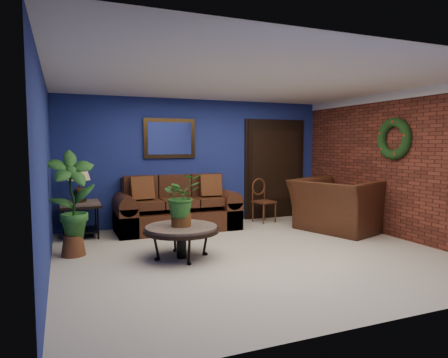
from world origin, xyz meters
name	(u,v)px	position (x,y,z in m)	size (l,w,h in m)	color
floor	(253,253)	(0.00, 0.00, 0.00)	(5.50, 5.50, 0.00)	beige
wall_back	(198,162)	(0.00, 2.50, 1.25)	(5.50, 0.04, 2.50)	navy
wall_left	(46,174)	(-2.75, 0.00, 1.25)	(0.04, 5.00, 2.50)	navy
wall_right_brick	(398,165)	(2.75, 0.00, 1.25)	(0.04, 5.00, 2.50)	maroon
ceiling	(254,81)	(0.00, 0.00, 2.50)	(5.50, 5.00, 0.02)	white
crown_molding	(399,95)	(2.72, 0.00, 2.43)	(0.03, 5.00, 0.14)	white
wall_mirror	(170,138)	(-0.60, 2.46, 1.72)	(1.02, 0.06, 0.77)	#3F2B14
closet_door	(275,170)	(1.75, 2.47, 1.05)	(1.44, 0.06, 2.18)	black
wreath	(394,139)	(2.69, 0.05, 1.70)	(0.72, 0.72, 0.16)	black
sofa	(176,212)	(-0.58, 2.09, 0.33)	(2.26, 0.98, 1.02)	#452013
coffee_table	(181,230)	(-1.03, 0.18, 0.40)	(1.07, 1.07, 0.46)	#4B4742
end_table	(80,210)	(-2.30, 2.05, 0.48)	(0.68, 0.68, 0.62)	#4B4742
table_lamp	(79,179)	(-2.30, 2.05, 1.01)	(0.37, 0.37, 0.61)	#3F2B14
side_chair	(262,197)	(1.25, 2.11, 0.51)	(0.47, 0.47, 0.90)	#5A2C19
armchair	(338,205)	(2.15, 0.80, 0.48)	(1.47, 1.29, 0.96)	#452013
coffee_plant	(181,198)	(-1.03, 0.18, 0.86)	(0.66, 0.61, 0.73)	brown
floor_plant	(358,209)	(2.35, 0.50, 0.44)	(0.42, 0.36, 0.84)	brown
tall_plant	(72,199)	(-2.45, 0.88, 0.83)	(0.73, 0.55, 1.53)	brown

